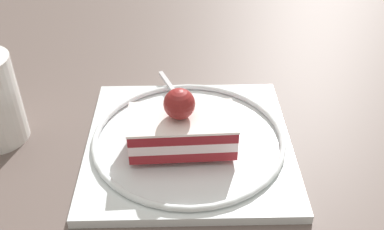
% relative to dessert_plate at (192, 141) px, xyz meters
% --- Properties ---
extents(ground_plane, '(2.40, 2.40, 0.00)m').
position_rel_dessert_plate_xyz_m(ground_plane, '(-0.00, 0.03, -0.01)').
color(ground_plane, brown).
extents(dessert_plate, '(0.30, 0.30, 0.02)m').
position_rel_dessert_plate_xyz_m(dessert_plate, '(0.00, 0.00, 0.00)').
color(dessert_plate, silver).
rests_on(dessert_plate, ground_plane).
extents(cake_slice, '(0.13, 0.09, 0.08)m').
position_rel_dessert_plate_xyz_m(cake_slice, '(-0.02, -0.01, 0.03)').
color(cake_slice, maroon).
rests_on(cake_slice, dessert_plate).
extents(fork, '(0.02, 0.11, 0.00)m').
position_rel_dessert_plate_xyz_m(fork, '(-0.00, 0.09, 0.01)').
color(fork, silver).
rests_on(fork, dessert_plate).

